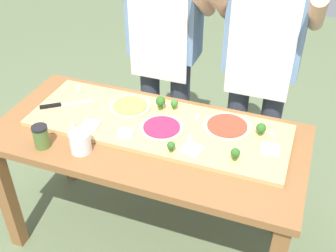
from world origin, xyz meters
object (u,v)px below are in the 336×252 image
at_px(prep_table, 148,152).
at_px(flour_cup, 80,143).
at_px(pizza_slice_far_right, 270,150).
at_px(cheese_crumble_f, 198,117).
at_px(pizza_whole_tomato_red, 227,126).
at_px(pizza_slice_near_left, 125,134).
at_px(cheese_crumble_d, 104,110).
at_px(cheese_crumble_a, 79,88).
at_px(cook_right, 262,54).
at_px(broccoli_floret_back_left, 174,103).
at_px(sauce_jar, 41,137).
at_px(pizza_slice_near_right, 91,125).
at_px(broccoli_floret_center_right, 160,102).
at_px(broccoli_floret_front_left, 171,146).
at_px(cheese_crumble_e, 272,135).
at_px(chefs_knife, 59,105).
at_px(cheese_crumble_b, 190,137).
at_px(pizza_whole_pesto_green, 130,106).
at_px(broccoli_floret_back_right, 261,128).
at_px(pizza_slice_far_left, 192,150).
at_px(pizza_whole_beet_magenta, 162,128).
at_px(cook_left, 164,39).
at_px(cheese_crumble_c, 73,125).

relative_size(prep_table, flour_cup, 15.50).
bearing_deg(pizza_slice_far_right, cheese_crumble_f, 161.71).
relative_size(pizza_whole_tomato_red, pizza_slice_near_left, 3.05).
relative_size(pizza_whole_tomato_red, cheese_crumble_d, 18.92).
height_order(cheese_crumble_a, cook_right, cook_right).
xyz_separation_m(broccoli_floret_back_left, cheese_crumble_a, (-0.57, -0.00, -0.02)).
distance_m(prep_table, sauce_jar, 0.53).
distance_m(pizza_slice_near_right, broccoli_floret_center_right, 0.37).
relative_size(pizza_slice_near_left, cook_right, 0.05).
distance_m(broccoli_floret_front_left, cheese_crumble_e, 0.50).
height_order(chefs_knife, cheese_crumble_e, same).
distance_m(chefs_knife, cheese_crumble_b, 0.74).
bearing_deg(pizza_whole_pesto_green, broccoli_floret_center_right, 14.38).
bearing_deg(sauce_jar, cheese_crumble_b, 22.98).
xyz_separation_m(chefs_knife, cheese_crumble_a, (0.02, 0.18, 0.00)).
distance_m(cheese_crumble_e, cook_right, 0.49).
height_order(pizza_slice_near_left, broccoli_floret_back_right, broccoli_floret_back_right).
distance_m(pizza_slice_far_left, broccoli_floret_center_right, 0.38).
height_order(pizza_whole_tomato_red, cheese_crumble_a, cheese_crumble_a).
height_order(broccoli_floret_front_left, broccoli_floret_center_right, broccoli_floret_center_right).
height_order(pizza_slice_near_left, cheese_crumble_e, cheese_crumble_e).
bearing_deg(cheese_crumble_a, pizza_whole_pesto_green, -10.54).
relative_size(pizza_whole_pesto_green, broccoli_floret_back_right, 3.45).
relative_size(pizza_whole_beet_magenta, cheese_crumble_e, 13.26).
bearing_deg(pizza_slice_far_right, pizza_slice_near_right, -172.65).
xyz_separation_m(pizza_whole_beet_magenta, broccoli_floret_center_right, (-0.07, 0.16, 0.04)).
bearing_deg(broccoli_floret_back_left, cheese_crumble_f, -17.58).
bearing_deg(pizza_whole_beet_magenta, cook_left, 109.40).
bearing_deg(cheese_crumble_a, pizza_slice_far_right, -8.78).
bearing_deg(pizza_whole_tomato_red, flour_cup, -147.54).
height_order(broccoli_floret_back_left, cook_right, cook_right).
xyz_separation_m(pizza_whole_beet_magenta, cheese_crumble_a, (-0.57, 0.19, 0.00)).
height_order(prep_table, pizza_whole_pesto_green, pizza_whole_pesto_green).
bearing_deg(chefs_knife, cheese_crumble_a, 85.14).
distance_m(chefs_knife, flour_cup, 0.39).
bearing_deg(cheese_crumble_e, sauce_jar, -157.17).
height_order(cook_left, cook_right, same).
bearing_deg(prep_table, cheese_crumble_b, 3.56).
relative_size(broccoli_floret_back_left, cheese_crumble_f, 2.74).
bearing_deg(cheese_crumble_f, pizza_whole_beet_magenta, -133.82).
xyz_separation_m(prep_table, sauce_jar, (-0.43, -0.26, 0.17)).
bearing_deg(broccoli_floret_center_right, pizza_slice_near_left, -106.80).
xyz_separation_m(pizza_slice_near_left, pizza_slice_near_right, (-0.19, 0.01, 0.00)).
bearing_deg(chefs_knife, cheese_crumble_c, -39.16).
xyz_separation_m(broccoli_floret_back_right, cheese_crumble_c, (-0.88, -0.25, -0.03)).
height_order(pizza_whole_pesto_green, pizza_slice_far_left, pizza_whole_pesto_green).
xyz_separation_m(pizza_slice_near_left, cook_right, (0.52, 0.65, 0.20)).
bearing_deg(broccoli_floret_back_left, broccoli_floret_front_left, -72.81).
relative_size(broccoli_floret_center_right, cheese_crumble_e, 4.57).
xyz_separation_m(cheese_crumble_a, cheese_crumble_e, (1.08, -0.06, -0.00)).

